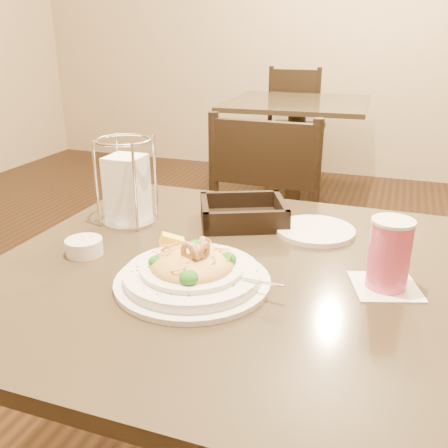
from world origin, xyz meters
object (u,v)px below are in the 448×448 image
(dining_chair_far, at_px, (296,122))
(butter_ramekin, at_px, (84,247))
(drink_glass, at_px, (389,255))
(pasta_bowl, at_px, (192,271))
(napkin_caddy, at_px, (127,187))
(background_table, at_px, (296,137))
(bread_basket, at_px, (243,215))
(dining_chair_near, at_px, (271,224))
(side_plate, at_px, (315,230))
(main_table, at_px, (221,361))

(dining_chair_far, xyz_separation_m, butter_ramekin, (0.20, -3.14, 0.27))
(drink_glass, xyz_separation_m, butter_ramekin, (-0.61, -0.06, -0.05))
(pasta_bowl, distance_m, napkin_caddy, 0.37)
(background_table, height_order, pasta_bowl, pasta_bowl)
(background_table, height_order, butter_ramekin, butter_ramekin)
(background_table, height_order, bread_basket, bread_basket)
(drink_glass, bearing_deg, background_table, 105.30)
(dining_chair_near, height_order, butter_ramekin, dining_chair_near)
(drink_glass, bearing_deg, butter_ramekin, -174.16)
(bread_basket, distance_m, side_plate, 0.18)
(pasta_bowl, xyz_separation_m, bread_basket, (-0.01, 0.33, -0.01))
(side_plate, xyz_separation_m, butter_ramekin, (-0.44, -0.28, 0.01))
(napkin_caddy, xyz_separation_m, side_plate, (0.44, 0.08, -0.08))
(main_table, bearing_deg, napkin_caddy, 153.13)
(side_plate, bearing_deg, butter_ramekin, -147.29)
(side_plate, bearing_deg, bread_basket, 178.27)
(background_table, relative_size, napkin_caddy, 4.48)
(main_table, xyz_separation_m, background_table, (-0.35, 2.47, 0.00))
(pasta_bowl, height_order, butter_ramekin, pasta_bowl)
(main_table, bearing_deg, drink_glass, 2.04)
(bread_basket, bearing_deg, dining_chair_far, 99.17)
(dining_chair_far, distance_m, drink_glass, 3.20)
(napkin_caddy, bearing_deg, dining_chair_near, 76.09)
(background_table, bearing_deg, napkin_caddy, -88.50)
(main_table, xyz_separation_m, pasta_bowl, (-0.02, -0.10, 0.26))
(background_table, height_order, side_plate, side_plate)
(napkin_caddy, xyz_separation_m, butter_ramekin, (0.01, -0.20, -0.07))
(butter_ramekin, bearing_deg, side_plate, 32.71)
(dining_chair_near, bearing_deg, butter_ramekin, 80.56)
(bread_basket, height_order, napkin_caddy, napkin_caddy)
(dining_chair_far, bearing_deg, drink_glass, 103.05)
(dining_chair_far, height_order, drink_glass, dining_chair_far)
(side_plate, bearing_deg, pasta_bowl, -117.73)
(dining_chair_near, relative_size, drink_glass, 6.28)
(background_table, xyz_separation_m, napkin_caddy, (0.06, -2.32, 0.33))
(background_table, xyz_separation_m, butter_ramekin, (0.07, -2.52, 0.25))
(dining_chair_near, xyz_separation_m, side_plate, (0.26, -0.64, 0.26))
(dining_chair_far, xyz_separation_m, pasta_bowl, (0.47, -3.18, 0.28))
(side_plate, bearing_deg, main_table, -123.19)
(main_table, bearing_deg, pasta_bowl, -102.24)
(drink_glass, distance_m, butter_ramekin, 0.61)
(dining_chair_far, xyz_separation_m, drink_glass, (0.81, -3.08, 0.32))
(background_table, height_order, drink_glass, drink_glass)
(napkin_caddy, bearing_deg, bread_basket, 18.20)
(dining_chair_far, relative_size, butter_ramekin, 12.05)
(napkin_caddy, height_order, butter_ramekin, napkin_caddy)
(pasta_bowl, bearing_deg, dining_chair_near, 95.51)
(bread_basket, bearing_deg, drink_glass, -33.03)
(drink_glass, height_order, side_plate, drink_glass)
(background_table, bearing_deg, bread_basket, -81.68)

